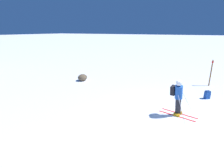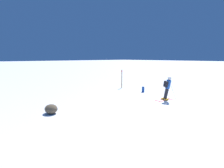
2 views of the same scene
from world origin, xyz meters
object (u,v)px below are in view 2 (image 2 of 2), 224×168
at_px(skier, 167,87).
at_px(trail_marker, 122,78).
at_px(exposed_boulder_0, 51,109).
at_px(spare_backpack, 143,89).

bearing_deg(skier, trail_marker, -1.15).
xyz_separation_m(skier, trail_marker, (6.17, -1.40, 0.02)).
distance_m(exposed_boulder_0, trail_marker, 9.73).
bearing_deg(skier, spare_backpack, -10.15).
distance_m(spare_backpack, exposed_boulder_0, 9.03).
bearing_deg(trail_marker, skier, 167.20).
bearing_deg(exposed_boulder_0, spare_backpack, -87.73).
bearing_deg(spare_backpack, skier, 28.20).
height_order(skier, exposed_boulder_0, skier).
height_order(spare_backpack, exposed_boulder_0, exposed_boulder_0).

